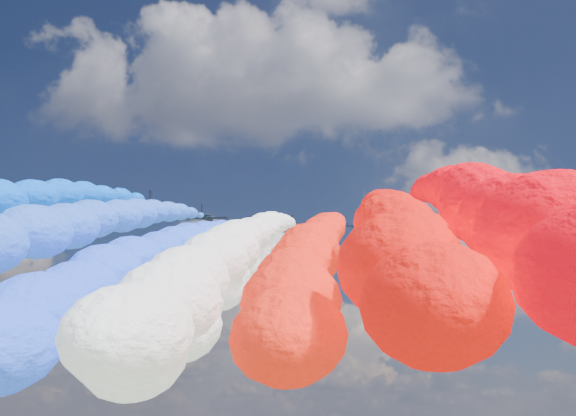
# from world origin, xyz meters

# --- Properties ---
(jet_0) EXTENTS (9.34, 12.67, 5.30)m
(jet_0) POSITION_xyz_m (-23.88, -6.58, 96.94)
(jet_0) COLOR black
(trail_0) EXTENTS (7.11, 104.86, 43.27)m
(trail_0) POSITION_xyz_m (-23.88, -60.50, 77.73)
(trail_0) COLOR blue
(jet_1) EXTENTS (9.48, 12.77, 5.30)m
(jet_1) POSITION_xyz_m (-16.33, 2.10, 96.94)
(jet_1) COLOR black
(trail_1) EXTENTS (7.11, 104.86, 43.27)m
(trail_1) POSITION_xyz_m (-16.33, -51.82, 77.73)
(trail_1) COLOR blue
(jet_2) EXTENTS (9.80, 12.99, 5.30)m
(jet_2) POSITION_xyz_m (-9.48, 13.43, 96.94)
(jet_2) COLOR black
(trail_2) EXTENTS (7.11, 104.86, 43.27)m
(trail_2) POSITION_xyz_m (-9.48, -40.49, 77.73)
(trail_2) COLOR #244EFE
(jet_3) EXTENTS (9.35, 12.67, 5.30)m
(jet_3) POSITION_xyz_m (0.85, 10.07, 96.94)
(jet_3) COLOR black
(trail_3) EXTENTS (7.11, 104.86, 43.27)m
(trail_3) POSITION_xyz_m (0.85, -43.85, 77.73)
(trail_3) COLOR white
(jet_4) EXTENTS (9.23, 12.59, 5.30)m
(jet_4) POSITION_xyz_m (-1.29, 21.09, 96.94)
(jet_4) COLOR black
(trail_4) EXTENTS (7.11, 104.86, 43.27)m
(trail_4) POSITION_xyz_m (-1.29, -32.83, 77.73)
(trail_4) COLOR white
(jet_5) EXTENTS (9.65, 12.89, 5.30)m
(jet_5) POSITION_xyz_m (9.97, 10.92, 96.94)
(jet_5) COLOR black
(trail_5) EXTENTS (7.11, 104.86, 43.27)m
(trail_5) POSITION_xyz_m (9.97, -43.01, 77.73)
(trail_5) COLOR red
(jet_6) EXTENTS (9.41, 12.72, 5.30)m
(jet_6) POSITION_xyz_m (17.84, 1.85, 96.94)
(jet_6) COLOR black
(trail_6) EXTENTS (7.11, 104.86, 43.27)m
(trail_6) POSITION_xyz_m (17.84, -52.07, 77.73)
(trail_6) COLOR red
(jet_7) EXTENTS (9.45, 12.75, 5.30)m
(jet_7) POSITION_xyz_m (24.37, -4.07, 96.94)
(jet_7) COLOR black
(trail_7) EXTENTS (7.11, 104.86, 43.27)m
(trail_7) POSITION_xyz_m (24.37, -57.99, 77.73)
(trail_7) COLOR #FA020E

